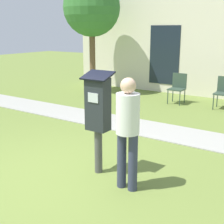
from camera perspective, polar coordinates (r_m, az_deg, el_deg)
name	(u,v)px	position (r m, az deg, el deg)	size (l,w,h in m)	color
ground_plane	(55,176)	(4.96, -10.31, -11.48)	(40.00, 40.00, 0.00)	olive
sidewalk	(144,128)	(7.14, 5.84, -2.87)	(12.00, 1.10, 0.02)	#A3A099
building_facade	(206,48)	(10.69, 16.88, 11.19)	(10.00, 0.26, 3.20)	beige
parking_meter	(98,110)	(4.67, -2.59, 0.44)	(0.44, 0.31, 1.59)	#4C4C4C
person_standing	(128,126)	(4.20, 2.88, -2.51)	(0.32, 0.32, 1.58)	#333851
outdoor_chair_left	(178,86)	(9.59, 11.96, 4.70)	(0.44, 0.44, 0.90)	#334738
outdoor_chair_middle	(224,90)	(9.28, 19.80, 3.79)	(0.44, 0.44, 0.90)	#334738
tree	(92,8)	(10.95, -3.74, 18.39)	(1.90, 1.90, 3.82)	brown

